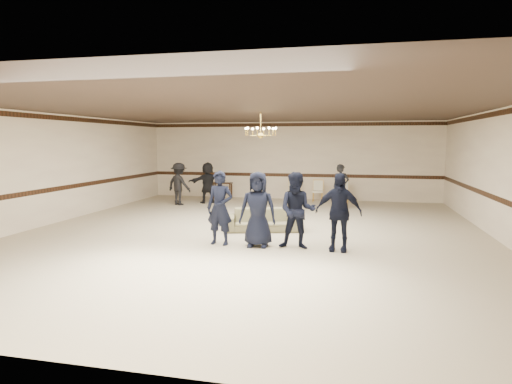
% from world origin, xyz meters
% --- Properties ---
extents(room, '(12.01, 14.01, 3.21)m').
position_xyz_m(room, '(0.00, 0.00, 1.60)').
color(room, '#B7A68D').
rests_on(room, ground).
extents(chair_rail, '(12.00, 0.02, 0.14)m').
position_xyz_m(chair_rail, '(0.00, 6.99, 1.00)').
color(chair_rail, '#321A0F').
rests_on(chair_rail, wall_back).
extents(crown_molding, '(12.00, 0.02, 0.14)m').
position_xyz_m(crown_molding, '(0.00, 6.99, 3.08)').
color(crown_molding, '#321A0F').
rests_on(crown_molding, wall_back).
extents(chandelier, '(0.94, 0.94, 0.89)m').
position_xyz_m(chandelier, '(0.00, 1.00, 2.88)').
color(chandelier, gold).
rests_on(chandelier, ceiling).
extents(boy_a, '(0.66, 0.47, 1.72)m').
position_xyz_m(boy_a, '(-0.45, -1.40, 0.86)').
color(boy_a, black).
rests_on(boy_a, floor).
extents(boy_b, '(0.86, 0.58, 1.72)m').
position_xyz_m(boy_b, '(0.45, -1.40, 0.86)').
color(boy_b, black).
rests_on(boy_b, floor).
extents(boy_c, '(0.84, 0.66, 1.72)m').
position_xyz_m(boy_c, '(1.35, -1.40, 0.86)').
color(boy_c, black).
rests_on(boy_c, floor).
extents(boy_d, '(1.04, 0.51, 1.72)m').
position_xyz_m(boy_d, '(2.25, -1.40, 0.86)').
color(boy_d, black).
rests_on(boy_d, floor).
extents(settee, '(2.14, 1.27, 0.59)m').
position_xyz_m(settee, '(0.20, 0.37, 0.29)').
color(settee, '#6D6E49').
rests_on(settee, floor).
extents(adult_left, '(1.17, 0.92, 1.60)m').
position_xyz_m(adult_left, '(-3.87, 4.35, 0.80)').
color(adult_left, black).
rests_on(adult_left, floor).
extents(adult_mid, '(1.53, 1.11, 1.60)m').
position_xyz_m(adult_mid, '(-2.97, 5.05, 0.80)').
color(adult_mid, black).
rests_on(adult_mid, floor).
extents(adult_right, '(0.68, 0.55, 1.60)m').
position_xyz_m(adult_right, '(2.13, 4.65, 0.80)').
color(adult_right, black).
rests_on(adult_right, floor).
extents(banquet_chair_left, '(0.44, 0.44, 0.86)m').
position_xyz_m(banquet_chair_left, '(0.19, 6.27, 0.43)').
color(banquet_chair_left, beige).
rests_on(banquet_chair_left, floor).
extents(banquet_chair_mid, '(0.44, 0.44, 0.86)m').
position_xyz_m(banquet_chair_mid, '(1.19, 6.27, 0.43)').
color(banquet_chair_mid, beige).
rests_on(banquet_chair_mid, floor).
extents(banquet_chair_right, '(0.42, 0.42, 0.86)m').
position_xyz_m(banquet_chair_right, '(2.19, 6.27, 0.43)').
color(banquet_chair_right, beige).
rests_on(banquet_chair_right, floor).
extents(console_table, '(0.82, 0.36, 0.68)m').
position_xyz_m(console_table, '(-2.81, 6.47, 0.34)').
color(console_table, '#331E11').
rests_on(console_table, floor).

